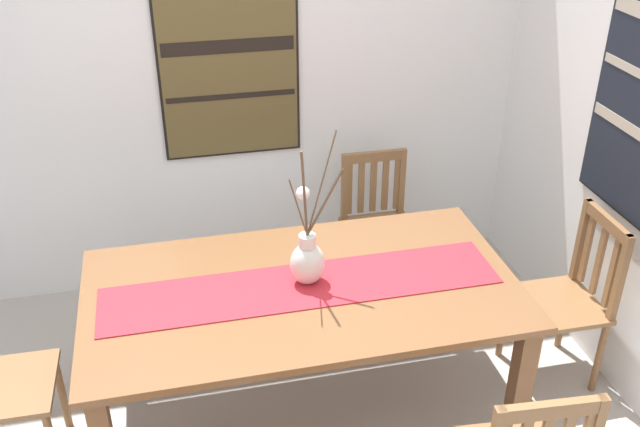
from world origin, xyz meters
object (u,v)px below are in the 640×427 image
at_px(dining_table, 302,304).
at_px(centerpiece_vase, 307,258).
at_px(chair_3, 568,297).
at_px(chair_1, 378,223).
at_px(painting_on_back_wall, 228,57).

distance_m(dining_table, centerpiece_vase, 0.23).
bearing_deg(chair_3, chair_1, 127.06).
height_order(dining_table, centerpiece_vase, centerpiece_vase).
distance_m(dining_table, painting_on_back_wall, 1.56).
relative_size(dining_table, chair_3, 2.09).
relative_size(dining_table, chair_1, 2.20).
relative_size(centerpiece_vase, chair_1, 0.81).
bearing_deg(chair_3, centerpiece_vase, 178.96).
height_order(centerpiece_vase, chair_3, centerpiece_vase).
bearing_deg(dining_table, centerpiece_vase, 37.86).
relative_size(dining_table, centerpiece_vase, 2.71).
distance_m(centerpiece_vase, chair_1, 1.20).
xyz_separation_m(dining_table, centerpiece_vase, (0.03, 0.02, 0.23)).
xyz_separation_m(dining_table, painting_on_back_wall, (-0.13, 1.35, 0.76)).
height_order(centerpiece_vase, chair_1, centerpiece_vase).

